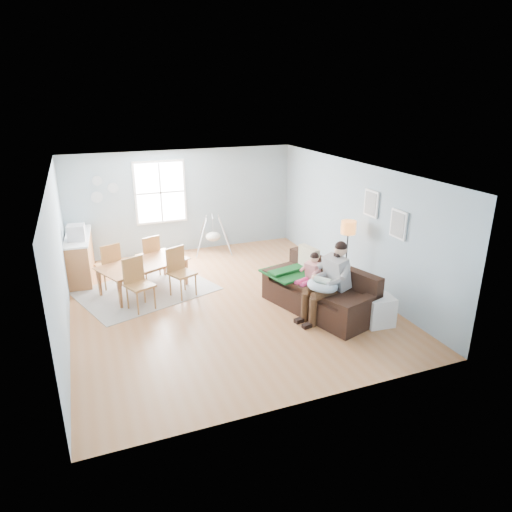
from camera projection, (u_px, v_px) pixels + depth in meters
name	position (u px, v px, depth m)	size (l,w,h in m)	color
room	(222.00, 185.00, 8.60)	(8.40, 9.40, 3.90)	#A9693C
window	(160.00, 192.00, 11.69)	(1.32, 0.08, 1.62)	white
pictures	(384.00, 213.00, 8.89)	(0.05, 1.34, 0.74)	white
wall_plates	(102.00, 189.00, 11.16)	(0.67, 0.02, 0.66)	#9BAEBA
sofa	(321.00, 294.00, 8.99)	(1.62, 2.48, 0.93)	black
green_throw	(291.00, 272.00, 9.41)	(1.04, 0.90, 0.04)	#125124
beige_pillow	(309.00, 259.00, 9.40)	(0.15, 0.53, 0.53)	#B5AB8A
father	(329.00, 279.00, 8.50)	(1.10, 0.61, 1.49)	gray
nursing_pillow	(323.00, 285.00, 8.43)	(0.57, 0.57, 0.16)	silver
infant	(321.00, 280.00, 8.42)	(0.30, 0.39, 0.15)	silver
toddler	(310.00, 271.00, 8.95)	(0.60, 0.43, 0.88)	white
floor_lamp	(348.00, 233.00, 9.58)	(0.31, 0.31, 1.55)	black
storage_cube	(378.00, 311.00, 8.42)	(0.54, 0.49, 0.56)	white
rug	(146.00, 290.00, 9.94)	(2.69, 2.04, 0.01)	#9B958E
dining_table	(145.00, 277.00, 9.83)	(1.82, 1.01, 0.64)	brown
chair_sw	(137.00, 280.00, 8.96)	(0.62, 0.62, 1.05)	olive
chair_se	(179.00, 268.00, 9.55)	(0.63, 0.63, 1.04)	olive
chair_nw	(109.00, 262.00, 9.91)	(0.60, 0.60, 1.02)	olive
chair_ne	(150.00, 253.00, 10.51)	(0.59, 0.59, 1.00)	olive
counter	(80.00, 256.00, 10.52)	(0.67, 1.83, 1.01)	brown
monitor	(76.00, 233.00, 9.99)	(0.40, 0.38, 0.34)	#BBBBC0
baby_swing	(213.00, 236.00, 12.22)	(1.16, 1.18, 0.98)	#BBBBC0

